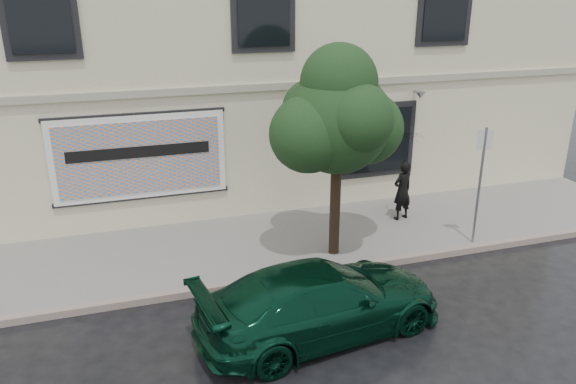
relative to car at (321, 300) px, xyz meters
name	(u,v)px	position (x,y,z in m)	size (l,w,h in m)	color
ground	(334,313)	(0.47, 0.50, -0.67)	(90.00, 90.00, 0.00)	black
sidewalk	(285,241)	(0.47, 3.75, -0.60)	(20.00, 3.50, 0.15)	gray
curb	(308,274)	(0.47, 2.00, -0.60)	(20.00, 0.18, 0.16)	gray
building	(231,69)	(0.47, 9.50, 2.83)	(20.00, 8.12, 7.00)	beige
billboard	(140,157)	(-2.73, 5.42, 1.38)	(4.30, 0.16, 2.20)	white
car	(321,300)	(0.00, 0.00, 0.00)	(2.03, 4.60, 1.34)	black
pedestrian	(402,191)	(3.79, 4.02, 0.28)	(0.58, 0.38, 1.59)	black
umbrella	(406,148)	(3.79, 4.02, 1.43)	(0.98, 0.98, 0.72)	black
street_tree	(338,122)	(1.34, 2.70, 2.59)	(2.29, 2.29, 4.27)	#312415
sign_pole	(481,176)	(4.77, 2.20, 1.17)	(0.34, 0.13, 2.85)	gray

